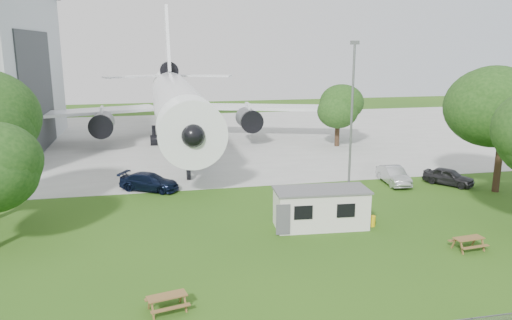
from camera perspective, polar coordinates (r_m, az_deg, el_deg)
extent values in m
plane|color=#396419|center=(28.33, -0.52, -11.76)|extent=(160.00, 160.00, 0.00)
cube|color=#B7B7B2|center=(64.49, -7.31, 2.41)|extent=(120.00, 46.00, 0.03)
cube|color=#2D3033|center=(59.58, -23.64, 7.08)|extent=(0.16, 16.00, 12.96)
cylinder|color=white|center=(59.65, -9.04, 6.43)|extent=(5.40, 34.00, 5.40)
cone|color=white|center=(40.87, -7.53, 3.43)|extent=(5.40, 5.50, 5.40)
cone|color=white|center=(80.46, -9.93, 8.67)|extent=(4.86, 9.00, 4.86)
cube|color=white|center=(63.58, -20.53, 5.08)|extent=(21.36, 10.77, 0.36)
cube|color=white|center=(64.80, 1.99, 6.04)|extent=(21.36, 10.77, 0.36)
cube|color=white|center=(80.23, -10.09, 12.73)|extent=(0.46, 9.96, 12.17)
cylinder|color=#515459|center=(59.59, -17.15, 3.96)|extent=(2.50, 4.20, 2.50)
cylinder|color=#515459|center=(60.48, -0.86, 4.67)|extent=(2.50, 4.20, 2.50)
cylinder|color=#515459|center=(79.34, -9.95, 10.06)|extent=(2.60, 4.50, 2.60)
cylinder|color=black|center=(45.08, -7.75, -0.73)|extent=(0.36, 0.36, 2.40)
cylinder|color=black|center=(61.12, -11.59, 2.78)|extent=(0.44, 0.44, 2.40)
cylinder|color=black|center=(61.41, -6.36, 3.02)|extent=(0.44, 0.44, 2.40)
cube|color=silver|center=(33.50, 7.42, -5.55)|extent=(6.16, 2.90, 2.50)
cube|color=#59595B|center=(33.10, 7.48, -3.40)|extent=(6.37, 3.11, 0.12)
cylinder|color=gold|center=(34.52, 13.08, -6.80)|extent=(0.50, 0.50, 0.70)
cylinder|color=slate|center=(34.60, 10.79, 3.05)|extent=(0.16, 0.16, 12.00)
cylinder|color=#382619|center=(45.37, 25.90, -0.82)|extent=(0.56, 0.56, 4.01)
sphere|color=#305A1D|center=(44.55, 26.53, 5.31)|extent=(8.19, 8.19, 8.19)
cylinder|color=#382619|center=(60.03, 9.25, 2.83)|extent=(0.56, 0.56, 2.68)
sphere|color=#305A1D|center=(59.54, 9.36, 5.94)|extent=(5.84, 5.84, 5.84)
imported|color=black|center=(46.17, 21.14, -1.80)|extent=(3.91, 4.39, 1.44)
imported|color=#A9ABB0|center=(44.97, 15.45, -1.73)|extent=(1.94, 4.65, 1.49)
imported|color=black|center=(42.36, -12.10, -2.48)|extent=(5.39, 4.14, 1.46)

